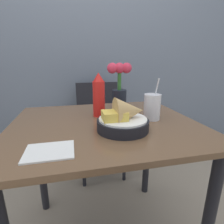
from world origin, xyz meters
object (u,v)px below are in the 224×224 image
Objects in this scene: ketchup_bottle at (99,96)px; food_basket at (125,119)px; flower_vase at (119,87)px; drink_cup at (152,108)px; chair_far_window at (99,119)px.

food_basket is at bearing -71.07° from ketchup_bottle.
food_basket is 0.80× the size of flower_vase.
food_basket is 0.21m from drink_cup.
flower_vase reaches higher than drink_cup.
ketchup_bottle is 0.83× the size of flower_vase.
drink_cup is at bearing -59.04° from flower_vase.
ketchup_bottle reaches higher than chair_far_window.
chair_far_window is 0.85m from drink_cup.
ketchup_bottle is 0.29m from drink_cup.
flower_vase reaches higher than ketchup_bottle.
flower_vase is at bearing -85.89° from chair_far_window.
chair_far_window is 0.70m from flower_vase.
flower_vase is (0.06, 0.31, 0.09)m from food_basket.
flower_vase reaches higher than chair_far_window.
food_basket is (-0.02, -0.89, 0.30)m from chair_far_window.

